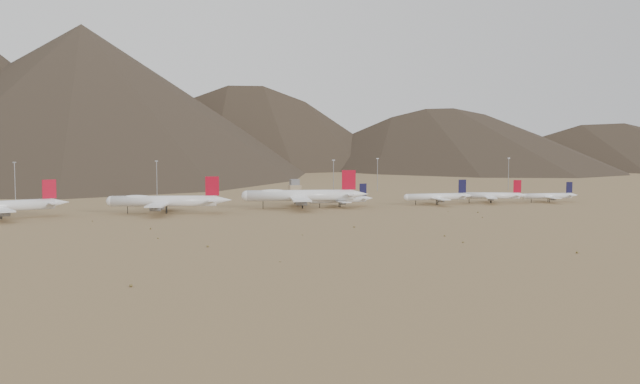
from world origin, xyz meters
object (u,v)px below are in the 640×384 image
object	(u,v)px
widebody_centre	(165,201)
narrowbody_b	(438,197)
widebody_east	(301,195)
narrowbody_a	(340,200)
control_tower	(295,189)

from	to	relation	value
widebody_centre	narrowbody_b	distance (m)	164.27
widebody_east	narrowbody_a	xyz separation A→B (m)	(24.38, 1.20, -3.17)
narrowbody_a	control_tower	size ratio (longest dim) A/B	3.43
widebody_east	widebody_centre	bearing A→B (deg)	-164.10
widebody_centre	narrowbody_a	xyz separation A→B (m)	(102.29, 9.34, -2.47)
widebody_centre	control_tower	bearing A→B (deg)	58.48
narrowbody_b	control_tower	distance (m)	110.72
control_tower	widebody_east	bearing A→B (deg)	-102.07
widebody_centre	narrowbody_b	bearing A→B (deg)	16.43
narrowbody_b	narrowbody_a	bearing A→B (deg)	178.64
control_tower	widebody_centre	bearing A→B (deg)	-135.68
narrowbody_b	control_tower	world-z (taller)	narrowbody_b
widebody_east	control_tower	size ratio (longest dim) A/B	6.12
widebody_centre	narrowbody_b	world-z (taller)	widebody_centre
narrowbody_b	control_tower	bearing A→B (deg)	129.05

